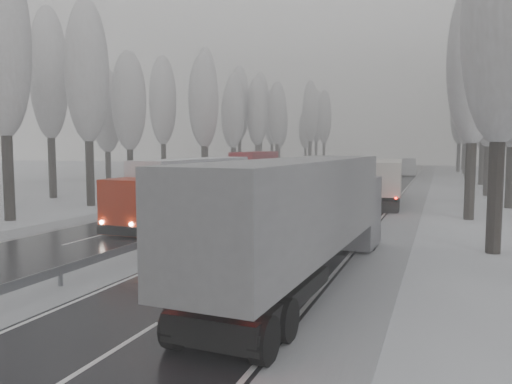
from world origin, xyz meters
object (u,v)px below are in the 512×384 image
Objects in this scene: truck_cream_box at (387,178)px; box_truck_distant at (408,166)px; truck_red_white at (188,184)px; truck_grey_tarp at (308,211)px; truck_red_red at (254,167)px; truck_blue_box at (305,189)px.

truck_cream_box reaches higher than box_truck_distant.
truck_grey_tarp is at bearing -46.65° from truck_red_white.
truck_red_white is at bearing -86.15° from truck_red_red.
truck_red_red is (-4.52, 24.77, 0.12)m from truck_red_white.
truck_grey_tarp is at bearing -91.80° from box_truck_distant.
truck_blue_box is 0.85× the size of truck_red_red.
truck_grey_tarp is 1.20× the size of truck_cream_box.
truck_red_red reaches higher than truck_cream_box.
truck_grey_tarp is at bearing -81.14° from truck_blue_box.
box_truck_distant is at bearing 93.17° from truck_grey_tarp.
truck_red_white is (-11.79, 12.85, -0.24)m from truck_grey_tarp.
truck_red_white is at bearing -102.86° from box_truck_distant.
box_truck_distant is 0.48× the size of truck_red_red.
truck_grey_tarp reaches higher than truck_blue_box.
truck_grey_tarp is 1.22× the size of truck_blue_box.
truck_red_red is at bearing 144.41° from truck_cream_box.
truck_grey_tarp is 1.10× the size of truck_red_white.
truck_cream_box is (4.11, 12.81, 0.04)m from truck_blue_box.
truck_red_red is at bearing 101.14° from truck_red_white.
truck_grey_tarp reaches higher than box_truck_distant.
truck_red_red reaches higher than truck_red_white.
truck_cream_box is at bearing 51.64° from truck_red_white.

